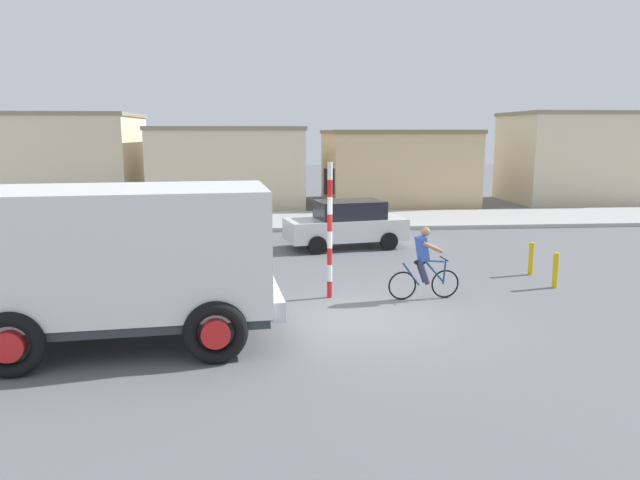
{
  "coord_description": "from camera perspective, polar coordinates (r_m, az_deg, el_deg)",
  "views": [
    {
      "loc": [
        -2.16,
        -12.15,
        3.87
      ],
      "look_at": [
        -0.83,
        2.5,
        1.2
      ],
      "focal_mm": 33.35,
      "sensor_mm": 36.0,
      "label": 1
    }
  ],
  "objects": [
    {
      "name": "ground_plane",
      "position": [
        12.94,
        4.72,
        -7.16
      ],
      "size": [
        120.0,
        120.0,
        0.0
      ],
      "primitive_type": "plane",
      "color": "slate"
    },
    {
      "name": "sidewalk_far",
      "position": [
        25.99,
        -0.34,
        1.91
      ],
      "size": [
        80.0,
        5.0,
        0.16
      ],
      "primitive_type": "cube",
      "color": "#ADADA8",
      "rests_on": "ground"
    },
    {
      "name": "truck_foreground",
      "position": [
        11.32,
        -18.27,
        -1.46
      ],
      "size": [
        5.63,
        3.2,
        2.9
      ],
      "color": "white",
      "rests_on": "ground"
    },
    {
      "name": "cyclist",
      "position": [
        14.09,
        9.95,
        -2.19
      ],
      "size": [
        1.73,
        0.5,
        1.72
      ],
      "color": "black",
      "rests_on": "ground"
    },
    {
      "name": "traffic_light_pole",
      "position": [
        13.86,
        0.92,
        2.81
      ],
      "size": [
        0.24,
        0.43,
        3.2
      ],
      "color": "red",
      "rests_on": "ground"
    },
    {
      "name": "car_red_near",
      "position": [
        20.44,
        -22.39,
        0.92
      ],
      "size": [
        4.17,
        2.21,
        1.6
      ],
      "color": "red",
      "rests_on": "ground"
    },
    {
      "name": "car_white_mid",
      "position": [
        20.15,
        2.56,
        1.56
      ],
      "size": [
        4.25,
        2.44,
        1.6
      ],
      "color": "white",
      "rests_on": "ground"
    },
    {
      "name": "bollard_near",
      "position": [
        16.1,
        21.67,
        -2.72
      ],
      "size": [
        0.14,
        0.14,
        0.9
      ],
      "primitive_type": "cylinder",
      "color": "gold",
      "rests_on": "ground"
    },
    {
      "name": "bollard_far",
      "position": [
        17.33,
        19.61,
        -1.7
      ],
      "size": [
        0.14,
        0.14,
        0.9
      ],
      "primitive_type": "cylinder",
      "color": "gold",
      "rests_on": "ground"
    },
    {
      "name": "building_corner_left",
      "position": [
        34.52,
        -24.04,
        7.03
      ],
      "size": [
        8.53,
        6.24,
        4.86
      ],
      "color": "beige",
      "rests_on": "ground"
    },
    {
      "name": "building_mid_block",
      "position": [
        32.15,
        -8.63,
        6.99
      ],
      "size": [
        7.8,
        6.75,
        4.16
      ],
      "color": "beige",
      "rests_on": "ground"
    },
    {
      "name": "building_corner_right",
      "position": [
        33.17,
        7.13,
        6.99
      ],
      "size": [
        7.5,
        7.8,
        3.99
      ],
      "color": "#D1B284",
      "rests_on": "ground"
    },
    {
      "name": "building_set_back",
      "position": [
        36.81,
        23.86,
        7.28
      ],
      "size": [
        8.26,
        5.7,
        4.98
      ],
      "color": "beige",
      "rests_on": "ground"
    }
  ]
}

